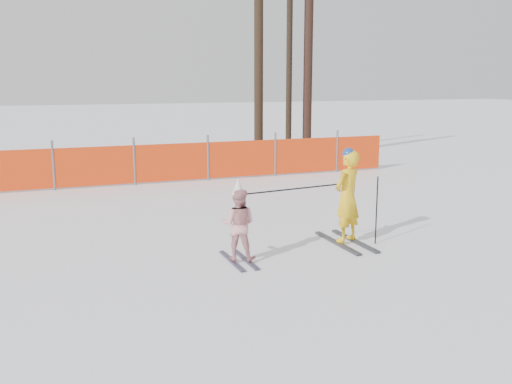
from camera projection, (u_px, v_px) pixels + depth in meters
The scene contains 6 objects.
ground at pixel (268, 263), 8.58m from camera, with size 120.00×120.00×0.00m, color white.
adult at pixel (347, 197), 9.48m from camera, with size 0.67×1.44×1.62m.
child at pixel (238, 224), 8.56m from camera, with size 0.67×1.04×1.28m.
ski_poles at pixel (329, 197), 9.17m from camera, with size 2.36×0.26×1.15m.
safety_fence at pixel (122, 165), 14.77m from camera, with size 15.50×0.06×1.25m.
tree_trunks at pixel (287, 62), 19.46m from camera, with size 2.44×2.47×6.85m.
Camera 1 is at (-3.12, -7.60, 2.70)m, focal length 40.00 mm.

